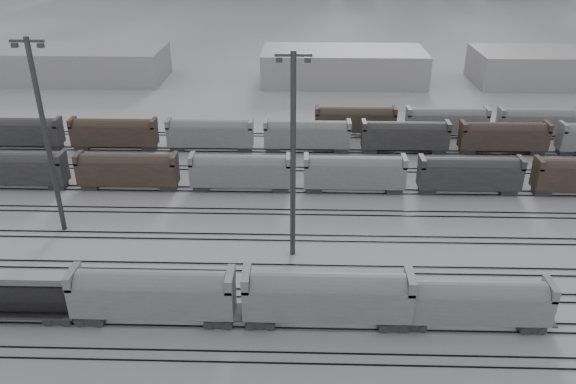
{
  "coord_description": "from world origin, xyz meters",
  "views": [
    {
      "loc": [
        0.3,
        -44.33,
        37.17
      ],
      "look_at": [
        -1.64,
        23.34,
        4.0
      ],
      "focal_mm": 35.0,
      "sensor_mm": 36.0,
      "label": 1
    }
  ],
  "objects_px": {
    "hopper_car_c": "(475,301)",
    "hopper_car_a": "(153,292)",
    "hopper_car_b": "(327,295)",
    "light_mast_c": "(293,155)"
  },
  "relations": [
    {
      "from": "hopper_car_a",
      "to": "hopper_car_b",
      "type": "xyz_separation_m",
      "value": [
        17.38,
        0.0,
        0.08
      ]
    },
    {
      "from": "hopper_car_c",
      "to": "hopper_car_a",
      "type": "bearing_deg",
      "value": 180.0
    },
    {
      "from": "hopper_car_a",
      "to": "hopper_car_b",
      "type": "bearing_deg",
      "value": 0.0
    },
    {
      "from": "hopper_car_a",
      "to": "light_mast_c",
      "type": "relative_size",
      "value": 0.66
    },
    {
      "from": "light_mast_c",
      "to": "hopper_car_b",
      "type": "bearing_deg",
      "value": -74.43
    },
    {
      "from": "hopper_car_b",
      "to": "light_mast_c",
      "type": "xyz_separation_m",
      "value": [
        -3.7,
        13.27,
        9.47
      ]
    },
    {
      "from": "light_mast_c",
      "to": "hopper_car_c",
      "type": "bearing_deg",
      "value": -36.04
    },
    {
      "from": "hopper_car_a",
      "to": "hopper_car_c",
      "type": "relative_size",
      "value": 1.11
    },
    {
      "from": "hopper_car_a",
      "to": "hopper_car_b",
      "type": "distance_m",
      "value": 17.38
    },
    {
      "from": "hopper_car_a",
      "to": "hopper_car_c",
      "type": "height_order",
      "value": "hopper_car_a"
    }
  ]
}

